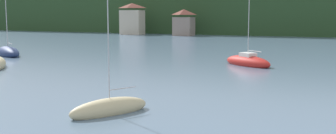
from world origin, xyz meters
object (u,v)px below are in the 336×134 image
(shore_building_west, at_px, (132,19))
(sailboat_mid_4, at_px, (110,109))
(shore_building_westcentral, at_px, (184,23))
(sailboat_far_5, at_px, (8,53))
(sailboat_far_7, at_px, (248,62))

(shore_building_west, xyz_separation_m, sailboat_mid_4, (40.96, -76.27, -3.67))
(shore_building_westcentral, xyz_separation_m, sailboat_mid_4, (26.47, -76.38, -2.87))
(shore_building_west, xyz_separation_m, shore_building_westcentral, (14.49, 0.12, -0.80))
(sailboat_far_5, height_order, sailboat_far_7, sailboat_far_7)
(shore_building_west, relative_size, sailboat_far_5, 1.00)
(sailboat_far_5, distance_m, sailboat_far_7, 30.80)
(shore_building_west, distance_m, shore_building_westcentral, 14.51)
(shore_building_westcentral, height_order, sailboat_mid_4, shore_building_westcentral)
(shore_building_westcentral, bearing_deg, sailboat_far_5, -92.45)
(shore_building_westcentral, relative_size, sailboat_mid_4, 0.97)
(shore_building_westcentral, height_order, sailboat_far_5, sailboat_far_5)
(sailboat_mid_4, bearing_deg, sailboat_far_7, -157.64)
(shore_building_westcentral, distance_m, sailboat_far_7, 59.80)
(shore_building_westcentral, height_order, sailboat_far_7, sailboat_far_7)
(shore_building_westcentral, xyz_separation_m, sailboat_far_7, (28.35, -52.58, -2.78))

